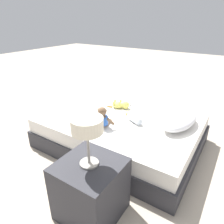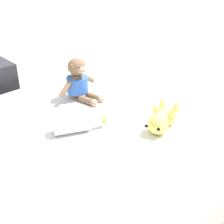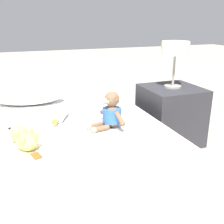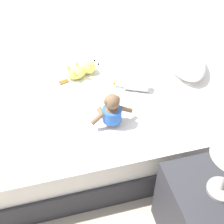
% 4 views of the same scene
% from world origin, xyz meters
% --- Properties ---
extents(ground_plane, '(16.00, 16.00, 0.00)m').
position_xyz_m(ground_plane, '(0.00, 0.00, 0.00)').
color(ground_plane, '#B7A893').
extents(bed, '(1.38, 1.83, 0.38)m').
position_xyz_m(bed, '(0.00, 0.00, 0.19)').
color(bed, '#2D2D33').
rests_on(bed, ground_plane).
extents(pillow, '(0.61, 0.38, 0.14)m').
position_xyz_m(pillow, '(-0.13, 0.65, 0.45)').
color(pillow, white).
rests_on(pillow, bed).
extents(plush_monkey, '(0.24, 0.29, 0.24)m').
position_xyz_m(plush_monkey, '(0.32, -0.04, 0.47)').
color(plush_monkey, brown).
rests_on(plush_monkey, bed).
extents(plush_yellow_creature, '(0.17, 0.32, 0.10)m').
position_xyz_m(plush_yellow_creature, '(-0.21, -0.13, 0.42)').
color(plush_yellow_creature, '#EAE066').
rests_on(plush_yellow_creature, bed).
extents(glass_bottle, '(0.16, 0.25, 0.08)m').
position_xyz_m(glass_bottle, '(0.05, 0.20, 0.42)').
color(glass_bottle, silver).
rests_on(glass_bottle, bed).
extents(nightstand, '(0.46, 0.46, 0.49)m').
position_xyz_m(nightstand, '(1.01, 0.32, 0.25)').
color(nightstand, '#2D2D33').
rests_on(nightstand, ground_plane).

